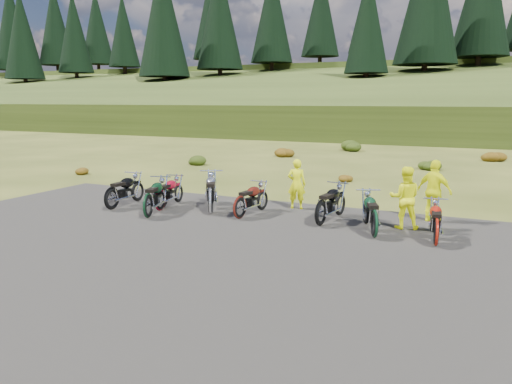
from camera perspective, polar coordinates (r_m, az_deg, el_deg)
The scene contains 37 objects.
ground at distance 13.15m, azimuth 1.02°, elevation -4.79°, with size 300.00×300.00×0.00m, color #3B4416.
gravel_pad at distance 11.43m, azimuth -3.11°, elevation -7.18°, with size 20.00×12.00×0.04m, color black.
hill_slope at distance 61.90m, azimuth 20.39°, elevation 6.67°, with size 300.00×46.00×3.00m, color #2F3D14, non-canonical shape.
hill_plateau at distance 121.74m, azimuth 22.87°, elevation 8.09°, with size 300.00×90.00×9.17m, color #2F3D14.
conifer_5 at distance 142.75m, azimuth -26.69°, elevation 15.36°, with size 6.16×6.16×16.00m.
conifer_8 at distance 120.78m, azimuth -26.17°, elevation 16.68°, with size 7.92×7.92×20.00m.
conifer_9 at distance 120.39m, azimuth -22.00°, elevation 17.34°, with size 7.48×7.48×19.00m.
conifer_10 at distance 120.50m, azimuth -17.77°, elevation 17.54°, with size 7.04×7.04×18.00m.
conifer_11 at distance 98.31m, azimuth -25.20°, elevation 16.00°, with size 6.60×6.60×17.00m.
conifer_12 at distance 98.11m, azimuth -20.08°, elevation 16.77°, with size 6.16×6.16×16.00m.
conifer_13 at distance 98.64m, azimuth -14.95°, elevation 17.41°, with size 5.72×5.72×15.00m.
conifer_14 at distance 99.91m, azimuth -9.87°, elevation 17.91°, with size 5.28×5.28×14.00m.
conifer_15 at distance 102.30m, azimuth -4.96°, elevation 19.89°, with size 7.92×7.92×20.00m.
conifer_16 at distance 77.50m, azimuth -10.61°, elevation 19.12°, with size 7.48×7.48×19.00m.
conifer_17 at distance 79.48m, azimuth -4.21°, elevation 19.56°, with size 7.04×7.04×18.00m.
conifer_18 at distance 82.29m, azimuth 1.83°, elevation 19.76°, with size 6.60×6.60×17.00m.
conifer_19 at distance 85.86m, azimuth 7.43°, elevation 19.76°, with size 6.16×6.16×16.00m.
conifer_20 at distance 90.03m, azimuth 12.53°, elevation 19.36°, with size 5.72×5.72×15.00m.
conifer_21 at distance 63.84m, azimuth 12.66°, elevation 18.48°, with size 5.28×5.28×14.00m.
shrub_0 at distance 24.79m, azimuth -19.08°, elevation 2.43°, with size 0.77×0.77×0.45m, color brown.
shrub_1 at distance 27.15m, azimuth -6.83°, elevation 3.76°, with size 1.03×1.03×0.61m, color #21350D.
shrub_2 at distance 30.55m, azimuth 3.11°, elevation 4.71°, with size 1.30×1.30×0.77m, color brown.
shrub_3 at distance 34.67m, azimuth 10.90°, elevation 5.36°, with size 1.56×1.56×0.92m, color #21350D.
shrub_4 at distance 21.76m, azimuth 9.98°, elevation 1.79°, with size 0.77×0.77×0.45m, color brown.
shrub_5 at distance 26.41m, azimuth 19.13°, elevation 3.06°, with size 1.03×1.03×0.61m, color #21350D.
shrub_6 at distance 31.54m, azimuth 25.44°, elevation 3.89°, with size 1.30×1.30×0.77m, color brown.
motorcycle_0 at distance 16.49m, azimuth -16.09°, elevation -2.04°, with size 2.06×0.69×1.08m, color black, non-canonical shape.
motorcycle_1 at distance 16.00m, azimuth -10.86°, elevation -2.20°, with size 1.93×0.64×1.01m, color maroon, non-canonical shape.
motorcycle_2 at distance 15.10m, azimuth -12.18°, elevation -3.00°, with size 2.09×0.70×1.10m, color black, non-canonical shape.
motorcycle_3 at distance 15.33m, azimuth -5.20°, elevation -2.60°, with size 2.29×0.76×1.20m, color silver, non-canonical shape.
motorcycle_4 at distance 14.68m, azimuth -1.84°, elevation -3.17°, with size 1.92×0.64×1.00m, color #52150D, non-canonical shape.
motorcycle_5 at distance 13.98m, azimuth 7.38°, elevation -3.95°, with size 2.07×0.69×1.09m, color black, non-canonical shape.
motorcycle_6 at distance 12.75m, azimuth 19.81°, elevation -5.92°, with size 1.88×0.63×0.99m, color #A0180B, non-canonical shape.
motorcycle_7 at distance 13.03m, azimuth 13.32°, elevation -5.22°, with size 2.03×0.68×1.06m, color #0D321B, non-canonical shape.
person_middle at distance 15.91m, azimuth 4.66°, elevation 0.82°, with size 0.58×0.38×1.60m, color #DEE40C.
person_right_a at distance 14.00m, azimuth 16.64°, elevation -0.74°, with size 0.82×0.64×1.69m, color #DEE40C.
person_right_b at distance 15.02m, azimuth 19.71°, elevation -0.00°, with size 1.04×0.43×1.78m, color #DEE40C.
Camera 1 is at (5.16, -11.59, 3.48)m, focal length 35.00 mm.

